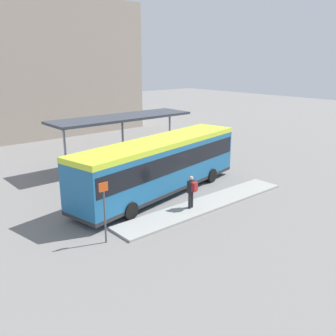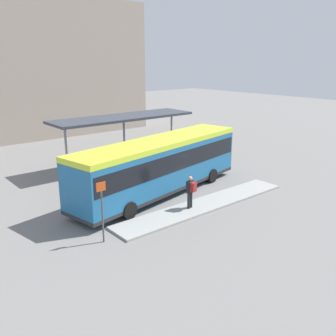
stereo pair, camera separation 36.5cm
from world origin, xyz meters
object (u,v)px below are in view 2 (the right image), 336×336
Objects in this scene: city_bus at (160,163)px; pedestrian_waiting at (191,190)px; potted_planter_near_shelter at (178,157)px; bicycle_red at (220,156)px; bicycle_green at (206,152)px; platform_sign at (102,209)px; bicycle_yellow at (210,155)px.

city_bus reaches higher than pedestrian_waiting.
city_bus is 6.47m from potted_planter_near_shelter.
bicycle_red is at bearing -67.77° from pedestrian_waiting.
bicycle_green is 16.39m from platform_sign.
platform_sign reaches higher than potted_planter_near_shelter.
bicycle_yellow is at bearing 159.65° from bicycle_green.
potted_planter_near_shelter is (-3.33, 0.21, 0.27)m from bicycle_yellow.
pedestrian_waiting is 1.47× the size of potted_planter_near_shelter.
city_bus is 7.64× the size of bicycle_green.
bicycle_yellow is 15.78m from platform_sign.
pedestrian_waiting reaches higher than potted_planter_near_shelter.
bicycle_green is 3.69m from potted_planter_near_shelter.
city_bus is at bearing 112.03° from bicycle_yellow.
bicycle_yellow reaches higher than bicycle_red.
potted_planter_near_shelter is at bearing 99.97° from bicycle_green.
bicycle_green is at bearing -2.18° from bicycle_red.
city_bus is at bearing 104.44° from bicycle_red.
city_bus is 3.18m from pedestrian_waiting.
city_bus is at bearing 119.61° from bicycle_green.
bicycle_green is at bearing -24.62° from bicycle_yellow.
bicycle_red is at bearing 23.62° from platform_sign.
bicycle_green is 1.35× the size of potted_planter_near_shelter.
city_bus is 9.28m from bicycle_red.
pedestrian_waiting is 5.48m from platform_sign.
pedestrian_waiting reaches higher than bicycle_green.
platform_sign is at bearing 113.93° from bicycle_yellow.
city_bus reaches higher than bicycle_red.
bicycle_green is (8.54, 4.56, -1.58)m from city_bus.
bicycle_red is at bearing 8.84° from city_bus.
pedestrian_waiting is 0.64× the size of platform_sign.
platform_sign reaches higher than pedestrian_waiting.
pedestrian_waiting is at bearing 119.16° from bicycle_red.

